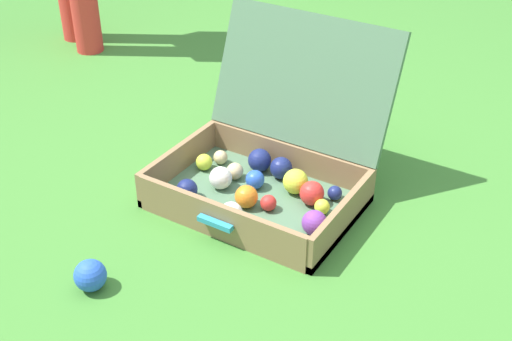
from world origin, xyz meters
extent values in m
plane|color=#3D7A2D|center=(0.00, 0.00, 0.00)|extent=(16.00, 16.00, 0.00)
cube|color=#4C7051|center=(-0.03, 0.00, 0.01)|extent=(0.59, 0.41, 0.03)
cube|color=olive|center=(-0.32, 0.00, 0.06)|extent=(0.02, 0.41, 0.12)
cube|color=olive|center=(0.25, 0.00, 0.06)|extent=(0.02, 0.41, 0.12)
cube|color=olive|center=(-0.03, -0.20, 0.06)|extent=(0.56, 0.02, 0.12)
cube|color=olive|center=(-0.03, 0.19, 0.06)|extent=(0.56, 0.02, 0.12)
cube|color=#4C7051|center=(-0.03, 0.28, 0.31)|extent=(0.59, 0.17, 0.39)
cube|color=teal|center=(-0.03, -0.22, 0.07)|extent=(0.11, 0.02, 0.02)
sphere|color=#D1B784|center=(-0.15, 0.05, 0.05)|extent=(0.05, 0.05, 0.05)
sphere|color=red|center=(0.03, -0.04, 0.05)|extent=(0.05, 0.05, 0.05)
sphere|color=red|center=(0.12, 0.06, 0.06)|extent=(0.07, 0.07, 0.07)
sphere|color=#CCDB38|center=(0.17, 0.03, 0.05)|extent=(0.05, 0.05, 0.05)
sphere|color=blue|center=(-0.07, 0.04, 0.05)|extent=(0.06, 0.06, 0.06)
sphere|color=navy|center=(-0.03, 0.13, 0.06)|extent=(0.07, 0.07, 0.07)
sphere|color=navy|center=(-0.21, -0.12, 0.06)|extent=(0.06, 0.06, 0.06)
sphere|color=orange|center=(-0.04, -0.06, 0.06)|extent=(0.07, 0.07, 0.07)
sphere|color=#CCDB38|center=(-0.26, 0.05, 0.05)|extent=(0.05, 0.05, 0.05)
sphere|color=#CCDB38|center=(0.05, 0.08, 0.06)|extent=(0.08, 0.08, 0.08)
sphere|color=#D1B784|center=(-0.24, 0.10, 0.05)|extent=(0.05, 0.05, 0.05)
sphere|color=navy|center=(0.17, 0.11, 0.05)|extent=(0.04, 0.04, 0.04)
sphere|color=purple|center=(0.19, -0.07, 0.06)|extent=(0.07, 0.07, 0.07)
sphere|color=white|center=(-0.16, -0.01, 0.06)|extent=(0.07, 0.07, 0.07)
sphere|color=white|center=(-0.03, -0.15, 0.06)|extent=(0.07, 0.07, 0.07)
sphere|color=navy|center=(-0.11, 0.13, 0.06)|extent=(0.07, 0.07, 0.07)
sphere|color=blue|center=(-0.20, -0.54, 0.04)|extent=(0.08, 0.08, 0.08)
camera|label=1|loc=(0.84, -1.41, 1.19)|focal=46.96mm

